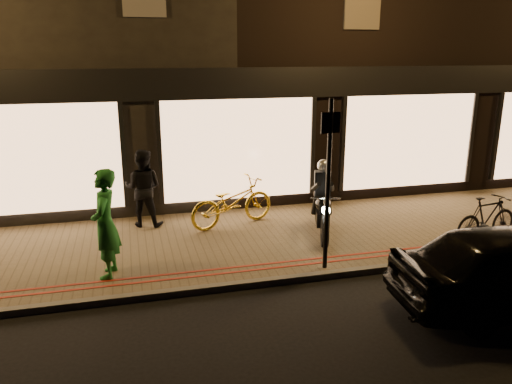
{
  "coord_description": "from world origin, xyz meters",
  "views": [
    {
      "loc": [
        -2.52,
        -7.42,
        3.87
      ],
      "look_at": [
        -0.08,
        2.01,
        1.1
      ],
      "focal_mm": 35.0,
      "sensor_mm": 36.0,
      "label": 1
    }
  ],
  "objects_px": {
    "sign_post": "(328,177)",
    "person_green": "(105,224)",
    "motorcycle": "(322,206)",
    "bicycle_gold": "(232,202)"
  },
  "relations": [
    {
      "from": "bicycle_gold",
      "to": "person_green",
      "type": "relative_size",
      "value": 1.07
    },
    {
      "from": "sign_post",
      "to": "bicycle_gold",
      "type": "relative_size",
      "value": 1.49
    },
    {
      "from": "motorcycle",
      "to": "sign_post",
      "type": "height_order",
      "value": "sign_post"
    },
    {
      "from": "motorcycle",
      "to": "bicycle_gold",
      "type": "relative_size",
      "value": 0.94
    },
    {
      "from": "motorcycle",
      "to": "sign_post",
      "type": "xyz_separation_m",
      "value": [
        -0.58,
        -1.6,
        1.06
      ]
    },
    {
      "from": "bicycle_gold",
      "to": "person_green",
      "type": "bearing_deg",
      "value": 109.06
    },
    {
      "from": "motorcycle",
      "to": "sign_post",
      "type": "bearing_deg",
      "value": -92.48
    },
    {
      "from": "sign_post",
      "to": "bicycle_gold",
      "type": "height_order",
      "value": "sign_post"
    },
    {
      "from": "sign_post",
      "to": "person_green",
      "type": "height_order",
      "value": "sign_post"
    },
    {
      "from": "person_green",
      "to": "sign_post",
      "type": "bearing_deg",
      "value": 89.56
    }
  ]
}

